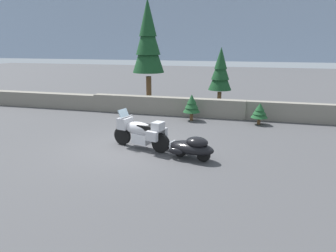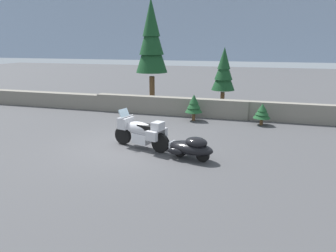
{
  "view_description": "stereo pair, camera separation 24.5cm",
  "coord_description": "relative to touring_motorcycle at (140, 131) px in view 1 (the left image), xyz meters",
  "views": [
    {
      "loc": [
        3.99,
        -9.52,
        3.58
      ],
      "look_at": [
        1.46,
        0.15,
        0.85
      ],
      "focal_mm": 32.42,
      "sensor_mm": 36.0,
      "label": 1
    },
    {
      "loc": [
        4.23,
        -9.45,
        3.58
      ],
      "look_at": [
        1.46,
        0.15,
        0.85
      ],
      "focal_mm": 32.42,
      "sensor_mm": 36.0,
      "label": 2
    }
  ],
  "objects": [
    {
      "name": "ground_plane",
      "position": [
        -0.5,
        -0.04,
        -0.62
      ],
      "size": [
        80.0,
        80.0,
        0.0
      ],
      "primitive_type": "plane",
      "color": "#424244"
    },
    {
      "name": "stone_guard_wall",
      "position": [
        -0.94,
        5.37,
        -0.18
      ],
      "size": [
        24.0,
        0.58,
        0.91
      ],
      "color": "slate",
      "rests_on": "ground"
    },
    {
      "name": "distant_ridgeline",
      "position": [
        -0.5,
        95.37,
        7.38
      ],
      "size": [
        240.0,
        80.0,
        16.0
      ],
      "primitive_type": "cube",
      "color": "#8C9EB7",
      "rests_on": "ground"
    },
    {
      "name": "touring_motorcycle",
      "position": [
        0.0,
        0.0,
        0.0
      ],
      "size": [
        2.26,
        1.13,
        1.33
      ],
      "color": "black",
      "rests_on": "ground"
    },
    {
      "name": "car_shaped_trailer",
      "position": [
        1.93,
        -0.57,
        -0.21
      ],
      "size": [
        2.21,
        1.1,
        0.76
      ],
      "color": "black",
      "rests_on": "ground"
    },
    {
      "name": "pine_tree_tall",
      "position": [
        -2.07,
        7.25,
        3.14
      ],
      "size": [
        1.8,
        1.8,
        6.02
      ],
      "color": "brown",
      "rests_on": "ground"
    },
    {
      "name": "pine_tree_secondary",
      "position": [
        2.03,
        7.27,
        1.51
      ],
      "size": [
        1.26,
        1.26,
        3.41
      ],
      "color": "brown",
      "rests_on": "ground"
    },
    {
      "name": "pine_sapling_near",
      "position": [
        4.11,
        4.45,
        -0.0
      ],
      "size": [
        0.76,
        0.76,
        0.99
      ],
      "color": "brown",
      "rests_on": "ground"
    },
    {
      "name": "pine_sapling_farther",
      "position": [
        1.0,
        4.41,
        0.17
      ],
      "size": [
        0.82,
        0.82,
        1.26
      ],
      "color": "brown",
      "rests_on": "ground"
    }
  ]
}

